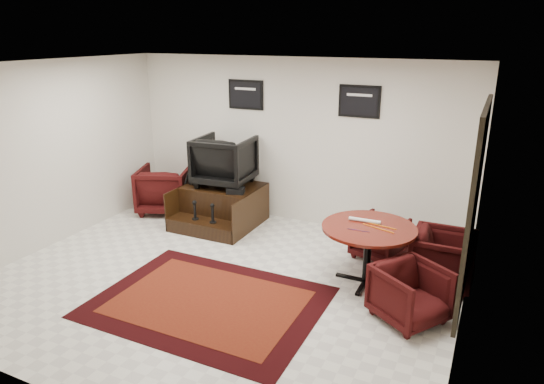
# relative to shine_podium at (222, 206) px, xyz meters

# --- Properties ---
(ground) EXTENTS (6.00, 6.00, 0.00)m
(ground) POSITION_rel_shine_podium_xyz_m (1.04, -1.81, -0.30)
(ground) COLOR beige
(ground) RESTS_ON ground
(room_shell) EXTENTS (6.02, 5.02, 2.81)m
(room_shell) POSITION_rel_shine_podium_xyz_m (1.45, -1.69, 1.48)
(room_shell) COLOR silver
(room_shell) RESTS_ON ground
(area_rug) EXTENTS (2.74, 2.05, 0.01)m
(area_rug) POSITION_rel_shine_podium_xyz_m (1.20, -2.35, -0.30)
(area_rug) COLOR black
(area_rug) RESTS_ON ground
(shine_podium) EXTENTS (1.28, 1.32, 0.66)m
(shine_podium) POSITION_rel_shine_podium_xyz_m (0.00, 0.00, 0.00)
(shine_podium) COLOR black
(shine_podium) RESTS_ON ground
(shine_chair) EXTENTS (0.97, 0.92, 0.93)m
(shine_chair) POSITION_rel_shine_podium_xyz_m (0.00, 0.14, 0.82)
(shine_chair) COLOR black
(shine_chair) RESTS_ON shine_podium
(shoes_pair) EXTENTS (0.29, 0.32, 0.10)m
(shoes_pair) POSITION_rel_shine_podium_xyz_m (-0.44, -0.03, 0.40)
(shoes_pair) COLOR black
(shoes_pair) RESTS_ON shine_podium
(polish_kit) EXTENTS (0.32, 0.27, 0.10)m
(polish_kit) POSITION_rel_shine_podium_xyz_m (0.40, -0.20, 0.40)
(polish_kit) COLOR black
(polish_kit) RESTS_ON shine_podium
(umbrella_black) EXTENTS (0.34, 0.13, 0.90)m
(umbrella_black) POSITION_rel_shine_podium_xyz_m (-0.72, -0.13, 0.15)
(umbrella_black) COLOR black
(umbrella_black) RESTS_ON ground
(umbrella_hooked) EXTENTS (0.34, 0.13, 0.91)m
(umbrella_hooked) POSITION_rel_shine_podium_xyz_m (-0.77, -0.03, 0.15)
(umbrella_hooked) COLOR black
(umbrella_hooked) RESTS_ON ground
(armchair_side) EXTENTS (1.14, 1.11, 0.92)m
(armchair_side) POSITION_rel_shine_podium_xyz_m (-1.25, 0.06, 0.16)
(armchair_side) COLOR black
(armchair_side) RESTS_ON ground
(meeting_table) EXTENTS (1.22, 1.22, 0.80)m
(meeting_table) POSITION_rel_shine_podium_xyz_m (2.82, -1.01, 0.40)
(meeting_table) COLOR #4B100A
(meeting_table) RESTS_ON ground
(table_chair_back) EXTENTS (0.81, 0.78, 0.68)m
(table_chair_back) POSITION_rel_shine_podium_xyz_m (2.79, -0.18, 0.04)
(table_chair_back) COLOR black
(table_chair_back) RESTS_ON ground
(table_chair_window) EXTENTS (0.73, 0.78, 0.80)m
(table_chair_window) POSITION_rel_shine_podium_xyz_m (3.73, -0.63, 0.09)
(table_chair_window) COLOR black
(table_chair_window) RESTS_ON ground
(table_chair_corner) EXTENTS (0.96, 0.97, 0.74)m
(table_chair_corner) POSITION_rel_shine_podium_xyz_m (3.50, -1.67, 0.06)
(table_chair_corner) COLOR black
(table_chair_corner) RESTS_ON ground
(paper_roll) EXTENTS (0.42, 0.07, 0.05)m
(paper_roll) POSITION_rel_shine_podium_xyz_m (2.73, -0.89, 0.52)
(paper_roll) COLOR silver
(paper_roll) RESTS_ON meeting_table
(table_clutter) EXTENTS (0.57, 0.32, 0.01)m
(table_clutter) POSITION_rel_shine_podium_xyz_m (2.91, -1.02, 0.50)
(table_clutter) COLOR orange
(table_clutter) RESTS_ON meeting_table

